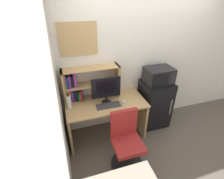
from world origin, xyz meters
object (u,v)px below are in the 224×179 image
(wall_corkboard, at_px, (78,39))
(hutch_bookshelf, at_px, (82,84))
(computer_mouse, at_px, (124,102))
(water_bottle, at_px, (69,102))
(microwave, at_px, (159,75))
(mini_fridge, at_px, (154,104))
(monitor, at_px, (106,89))
(keyboard, at_px, (109,105))
(desk_chair, at_px, (126,143))

(wall_corkboard, bearing_deg, hutch_bookshelf, -101.56)
(computer_mouse, distance_m, water_bottle, 0.91)
(hutch_bookshelf, relative_size, microwave, 1.92)
(water_bottle, height_order, wall_corkboard, wall_corkboard)
(computer_mouse, relative_size, microwave, 0.20)
(mini_fridge, bearing_deg, microwave, 89.80)
(monitor, height_order, keyboard, monitor)
(hutch_bookshelf, bearing_deg, water_bottle, -141.59)
(hutch_bookshelf, height_order, wall_corkboard, wall_corkboard)
(mini_fridge, bearing_deg, wall_corkboard, 169.38)
(desk_chair, bearing_deg, wall_corkboard, 115.35)
(water_bottle, height_order, microwave, microwave)
(monitor, bearing_deg, wall_corkboard, 133.72)
(water_bottle, distance_m, microwave, 1.63)
(computer_mouse, relative_size, wall_corkboard, 0.17)
(mini_fridge, height_order, wall_corkboard, wall_corkboard)
(monitor, height_order, wall_corkboard, wall_corkboard)
(desk_chair, height_order, wall_corkboard, wall_corkboard)
(hutch_bookshelf, bearing_deg, monitor, -34.69)
(hutch_bookshelf, bearing_deg, keyboard, -43.40)
(mini_fridge, xyz_separation_m, microwave, (0.00, 0.00, 0.61))
(keyboard, xyz_separation_m, microwave, (1.00, 0.20, 0.32))
(hutch_bookshelf, relative_size, keyboard, 2.35)
(keyboard, distance_m, microwave, 1.07)
(computer_mouse, relative_size, mini_fridge, 0.11)
(keyboard, distance_m, mini_fridge, 1.06)
(monitor, height_order, desk_chair, monitor)
(monitor, distance_m, computer_mouse, 0.39)
(computer_mouse, bearing_deg, wall_corkboard, 145.42)
(keyboard, bearing_deg, desk_chair, -77.32)
(mini_fridge, bearing_deg, desk_chair, -140.94)
(computer_mouse, xyz_separation_m, desk_chair, (-0.16, -0.54, -0.38))
(mini_fridge, bearing_deg, water_bottle, -178.19)
(computer_mouse, xyz_separation_m, water_bottle, (-0.89, 0.12, 0.10))
(monitor, xyz_separation_m, mini_fridge, (1.01, 0.09, -0.55))
(desk_chair, xyz_separation_m, wall_corkboard, (-0.46, 0.97, 1.36))
(keyboard, bearing_deg, wall_corkboard, 127.47)
(microwave, relative_size, desk_chair, 0.53)
(monitor, xyz_separation_m, desk_chair, (0.13, -0.62, -0.62))
(hutch_bookshelf, xyz_separation_m, keyboard, (0.36, -0.34, -0.27))
(computer_mouse, distance_m, microwave, 0.80)
(keyboard, height_order, water_bottle, water_bottle)
(hutch_bookshelf, height_order, microwave, hutch_bookshelf)
(mini_fridge, bearing_deg, hutch_bookshelf, 173.76)
(monitor, relative_size, keyboard, 1.21)
(water_bottle, bearing_deg, wall_corkboard, 47.92)
(keyboard, height_order, wall_corkboard, wall_corkboard)
(microwave, bearing_deg, water_bottle, -178.09)
(keyboard, xyz_separation_m, mini_fridge, (1.00, 0.19, -0.30))
(desk_chair, bearing_deg, hutch_bookshelf, 118.99)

